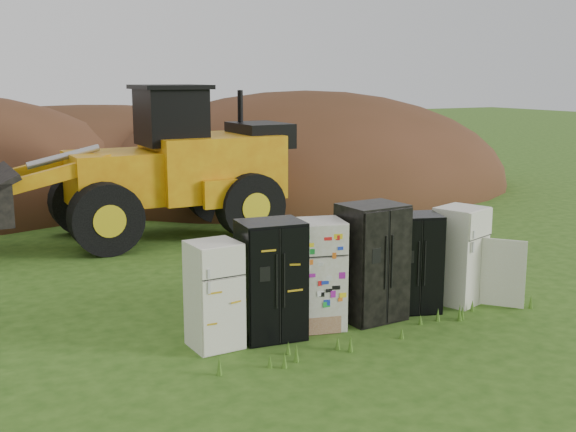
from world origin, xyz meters
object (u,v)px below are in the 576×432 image
fridge_leftmost (214,295)px  fridge_dark_mid (372,262)px  fridge_black_side (271,280)px  wheel_loader (135,163)px  fridge_open_door (460,255)px  fridge_sticker (318,274)px  fridge_black_right (414,263)px

fridge_leftmost → fridge_dark_mid: bearing=-3.2°
fridge_black_side → wheel_loader: size_ratio=0.24×
fridge_black_side → fridge_dark_mid: size_ratio=0.95×
fridge_dark_mid → fridge_leftmost: bearing=175.8°
fridge_leftmost → fridge_open_door: bearing=-3.0°
fridge_black_side → fridge_sticker: bearing=10.5°
fridge_leftmost → fridge_black_side: size_ratio=0.87×
fridge_dark_mid → fridge_black_right: (0.89, 0.03, -0.13)m
fridge_sticker → fridge_dark_mid: 0.99m
fridge_dark_mid → fridge_sticker: bearing=173.2°
fridge_sticker → fridge_leftmost: bearing=-165.4°
fridge_sticker → fridge_black_right: fridge_sticker is taller
fridge_sticker → fridge_open_door: size_ratio=1.02×
fridge_black_right → fridge_black_side: bearing=-161.3°
fridge_dark_mid → wheel_loader: (-1.71, 7.64, 0.91)m
fridge_black_side → fridge_sticker: fridge_black_side is taller
fridge_black_side → wheel_loader: bearing=95.7°
fridge_leftmost → fridge_sticker: bearing=-1.8°
wheel_loader → fridge_sticker: bearing=-84.1°
fridge_sticker → fridge_open_door: bearing=12.6°
fridge_black_side → fridge_open_door: size_ratio=1.06×
fridge_open_door → wheel_loader: size_ratio=0.22×
fridge_black_side → fridge_sticker: (0.87, 0.06, -0.04)m
fridge_open_door → wheel_loader: bearing=96.0°
fridge_black_side → fridge_open_door: (3.73, -0.01, -0.05)m
fridge_sticker → wheel_loader: (-0.73, 7.58, 1.00)m
fridge_dark_mid → fridge_open_door: fridge_dark_mid is taller
fridge_black_right → wheel_loader: bearing=127.0°
fridge_black_right → wheel_loader: size_ratio=0.22×
fridge_leftmost → fridge_black_right: size_ratio=0.95×
fridge_sticker → wheel_loader: bearing=109.4°
fridge_dark_mid → wheel_loader: bearing=99.2°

